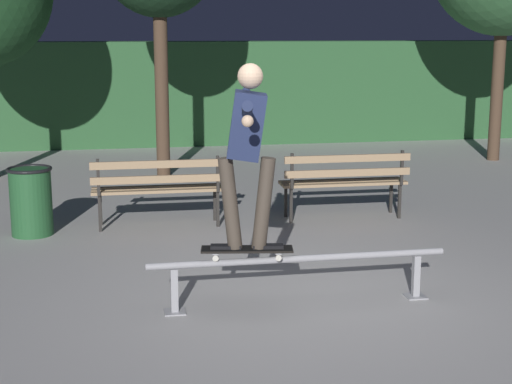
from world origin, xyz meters
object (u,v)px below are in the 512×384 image
Objects in this scene: skateboarder at (247,141)px; park_bench_leftmost at (159,184)px; park_bench_left_center at (345,178)px; skateboard at (247,250)px; grind_rail at (299,267)px; trash_can at (31,200)px.

skateboarder reaches higher than park_bench_leftmost.
skateboarder is at bearing -120.78° from park_bench_left_center.
grind_rail is at bearing 0.00° from skateboard.
skateboarder reaches higher than grind_rail.
skateboarder is 0.97× the size of park_bench_leftmost.
skateboard is 0.50× the size of park_bench_leftmost.
grind_rail is 1.69× the size of skateboarder.
park_bench_left_center is (1.31, 2.96, 0.19)m from grind_rail.
grind_rail is at bearing -49.16° from trash_can.
skateboarder is at bearing -9.39° from skateboard.
skateboard is 0.51× the size of skateboarder.
park_bench_leftmost reaches higher than skateboard.
park_bench_left_center is 2.01× the size of trash_can.
park_bench_left_center reaches higher than grind_rail.
park_bench_leftmost and park_bench_left_center have the same top height.
grind_rail is 1.64× the size of park_bench_left_center.
park_bench_leftmost is at bearing 108.95° from grind_rail.
park_bench_leftmost is (-0.56, 2.96, -0.92)m from skateboarder.
skateboarder is at bearing -79.22° from park_bench_leftmost.
skateboarder is (-0.45, -0.00, 1.11)m from grind_rail.
park_bench_left_center is (2.33, 0.00, 0.00)m from park_bench_leftmost.
park_bench_leftmost is at bearing 100.73° from skateboard.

